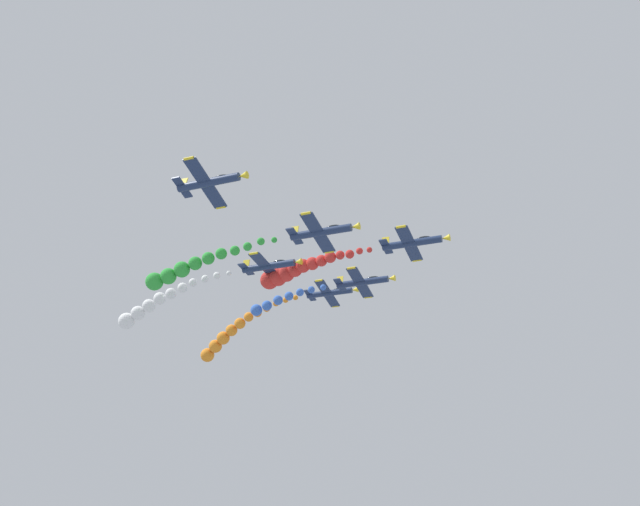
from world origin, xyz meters
The scene contains 11 objects.
airplane_lead centered at (-0.08, 14.85, 92.42)m, with size 9.44×10.35×2.97m.
smoke_trail_lead centered at (-1.80, -5.46, 91.30)m, with size 4.59×19.86×3.98m.
airplane_left_inner centered at (-11.91, 3.18, 91.79)m, with size 9.37×10.35×3.14m.
smoke_trail_left_inner centered at (-12.39, -13.19, 90.36)m, with size 2.37×14.58×3.98m.
airplane_right_inner centered at (10.95, 4.60, 91.28)m, with size 9.38×10.35×3.12m.
smoke_trail_right_inner centered at (11.70, -16.83, 88.47)m, with size 3.26×20.68×6.18m.
airplane_left_outer centered at (0.40, -8.46, 91.87)m, with size 9.52×10.35×2.68m.
smoke_trail_left_outer centered at (-0.26, -30.75, 88.04)m, with size 3.00×21.57×7.56m.
airplane_right_outer centered at (-23.83, -7.26, 95.02)m, with size 9.34×10.35×3.20m.
smoke_trail_right_outer centered at (-26.42, -30.31, 89.60)m, with size 5.80×23.03×10.45m.
airplane_trailing centered at (23.56, -6.32, 94.96)m, with size 9.18×10.35×3.48m.
Camera 1 is at (94.01, 36.95, 51.38)m, focal length 39.34 mm.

